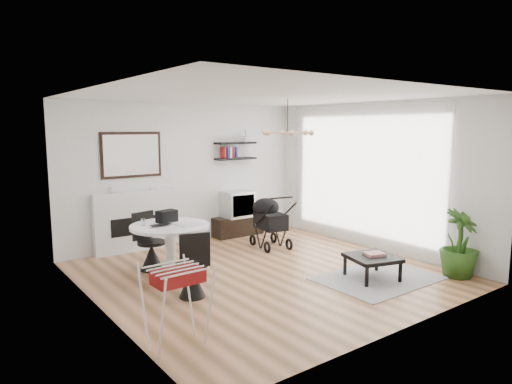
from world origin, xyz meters
TOP-DOWN VIEW (x-y plane):
  - floor at (0.00, 0.00)m, footprint 5.00×5.00m
  - ceiling at (0.00, 0.00)m, footprint 5.00×5.00m
  - wall_back at (0.00, 2.50)m, footprint 5.00×0.00m
  - wall_left at (-2.50, 0.00)m, footprint 0.00×5.00m
  - wall_right at (2.50, 0.00)m, footprint 0.00×5.00m
  - sheer_curtain at (2.40, 0.20)m, footprint 0.04×3.60m
  - fireplace at (-1.10, 2.42)m, footprint 1.50×0.17m
  - shelf_lower at (1.07, 2.37)m, footprint 0.90×0.25m
  - shelf_upper at (1.07, 2.37)m, footprint 0.90×0.25m
  - pendant_lamp at (0.70, 0.30)m, footprint 0.90×0.90m
  - tv_console at (1.07, 2.30)m, footprint 1.08×0.38m
  - crt_tv at (1.04, 2.30)m, footprint 0.61×0.54m
  - dining_table at (-1.32, 0.53)m, footprint 1.15×1.15m
  - laptop at (-1.46, 0.49)m, footprint 0.31×0.21m
  - black_bag at (-1.27, 0.74)m, footprint 0.32×0.23m
  - newspaper at (-1.09, 0.37)m, footprint 0.35×0.30m
  - drinking_glass at (-1.65, 0.72)m, footprint 0.06×0.06m
  - chair_far at (-1.35, 1.19)m, footprint 0.46×0.48m
  - chair_near at (-1.39, -0.25)m, footprint 0.46×0.48m
  - drying_rack at (-2.18, -1.37)m, footprint 0.58×0.54m
  - stroller at (1.04, 1.21)m, footprint 0.64×0.89m
  - rug at (1.20, -1.22)m, footprint 1.75×1.26m
  - coffee_table at (1.11, -1.18)m, footprint 0.82×0.82m
  - magazines at (1.16, -1.17)m, footprint 0.33×0.29m
  - potted_plant at (2.25, -1.88)m, footprint 0.60×0.60m

SIDE VIEW (x-z plane):
  - floor at x=0.00m, z-range 0.00..0.00m
  - rug at x=1.20m, z-range 0.00..0.01m
  - tv_console at x=1.07m, z-range 0.00..0.40m
  - chair_near at x=-1.39m, z-range -0.17..0.74m
  - chair_far at x=-1.35m, z-range -0.17..0.75m
  - coffee_table at x=1.11m, z-range 0.14..0.49m
  - magazines at x=1.16m, z-range 0.35..0.39m
  - stroller at x=1.04m, z-range -0.07..0.95m
  - drying_rack at x=-2.18m, z-range 0.02..0.88m
  - potted_plant at x=2.25m, z-range 0.00..1.02m
  - dining_table at x=-1.32m, z-range 0.13..0.97m
  - crt_tv at x=1.04m, z-range 0.40..0.94m
  - fireplace at x=-1.10m, z-range -0.39..1.77m
  - newspaper at x=-1.09m, z-range 0.84..0.85m
  - laptop at x=-1.46m, z-range 0.84..0.86m
  - drinking_glass at x=-1.65m, z-range 0.84..0.94m
  - black_bag at x=-1.27m, z-range 0.84..1.02m
  - wall_back at x=0.00m, z-range -1.15..3.85m
  - wall_left at x=-2.50m, z-range -1.15..3.85m
  - wall_right at x=2.50m, z-range -1.15..3.85m
  - sheer_curtain at x=2.40m, z-range 0.05..2.65m
  - shelf_lower at x=1.07m, z-range 1.58..1.62m
  - shelf_upper at x=1.07m, z-range 1.90..1.94m
  - pendant_lamp at x=0.70m, z-range 2.10..2.20m
  - ceiling at x=0.00m, z-range 2.70..2.70m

